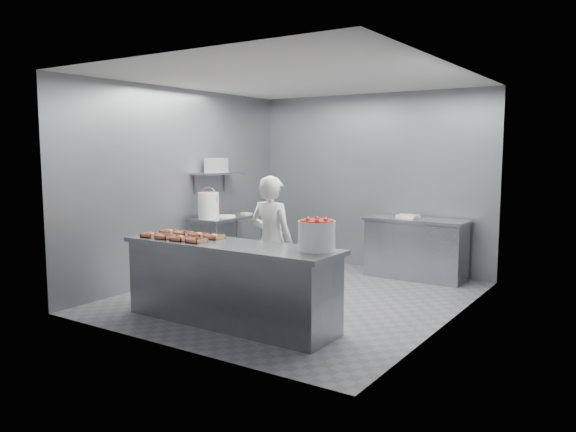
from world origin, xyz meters
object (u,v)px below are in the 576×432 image
object	(u,v)px
tray_1	(166,237)
tray_3	(197,240)
service_counter	(230,283)
tray_0	(151,235)
tray_4	(170,232)
tray_2	(181,238)
strawberry_tub	(317,234)
appliance	(216,165)
back_counter	(416,248)
tray_7	(215,237)
tray_6	(199,235)
worker	(271,241)
tray_5	(184,234)
prep_table	(227,236)
glaze_bucket	(209,205)

from	to	relation	value
tray_1	tray_3	bearing A→B (deg)	0.00
service_counter	tray_0	distance (m)	1.17
tray_0	tray_4	xyz separation A→B (m)	(0.00, 0.30, 0.00)
tray_1	tray_2	bearing A→B (deg)	-0.00
strawberry_tub	appliance	distance (m)	3.40
back_counter	tray_7	bearing A→B (deg)	-111.80
tray_2	tray_7	xyz separation A→B (m)	(0.24, 0.30, 0.00)
tray_3	tray_6	world-z (taller)	tray_6
worker	tray_1	bearing A→B (deg)	51.68
tray_2	tray_3	distance (m)	0.24
tray_1	tray_5	bearing A→B (deg)	90.00
tray_1	appliance	xyz separation A→B (m)	(-1.00, 2.06, 0.75)
tray_0	appliance	world-z (taller)	appliance
tray_0	back_counter	bearing A→B (deg)	60.04
tray_5	strawberry_tub	xyz separation A→B (m)	(1.84, -0.00, 0.15)
tray_4	tray_3	bearing A→B (deg)	-22.62
tray_5	tray_7	bearing A→B (deg)	-0.00
tray_0	tray_4	size ratio (longest dim) A/B	1.00
tray_2	appliance	bearing A→B (deg)	121.04
tray_0	tray_2	bearing A→B (deg)	0.00
tray_5	worker	size ratio (longest dim) A/B	0.12
tray_5	appliance	size ratio (longest dim) A/B	0.64
tray_0	worker	distance (m)	1.44
back_counter	tray_3	xyz separation A→B (m)	(-1.24, -3.40, 0.47)
tray_0	tray_3	distance (m)	0.72
tray_6	tray_7	world-z (taller)	same
prep_table	worker	bearing A→B (deg)	-34.18
tray_0	tray_6	world-z (taller)	same
appliance	worker	bearing A→B (deg)	-41.62
appliance	tray_5	bearing A→B (deg)	-71.32
tray_6	worker	xyz separation A→B (m)	(0.54, 0.71, -0.12)
service_counter	tray_5	bearing A→B (deg)	169.55
tray_4	worker	distance (m)	1.25
tray_4	worker	size ratio (longest dim) A/B	0.12
tray_1	tray_3	xyz separation A→B (m)	(0.48, 0.00, 0.00)
tray_0	strawberry_tub	world-z (taller)	strawberry_tub
tray_2	tray_6	world-z (taller)	same
service_counter	worker	world-z (taller)	worker
prep_table	tray_1	size ratio (longest dim) A/B	6.40
back_counter	tray_3	bearing A→B (deg)	-109.99
tray_5	glaze_bucket	bearing A→B (deg)	121.03
tray_5	strawberry_tub	bearing A→B (deg)	-0.02
service_counter	strawberry_tub	size ratio (longest dim) A/B	6.89
prep_table	strawberry_tub	distance (m)	3.26
tray_3	strawberry_tub	world-z (taller)	strawberry_tub
back_counter	tray_2	bearing A→B (deg)	-113.52
service_counter	tray_7	xyz separation A→B (m)	(-0.34, 0.15, 0.47)
tray_1	worker	bearing A→B (deg)	52.43
tray_4	tray_7	distance (m)	0.72
tray_3	prep_table	bearing A→B (deg)	122.01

